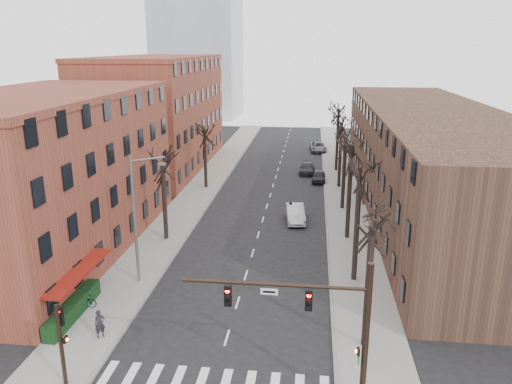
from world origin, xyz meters
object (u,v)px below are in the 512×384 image
(parked_car_mid, at_px, (307,168))
(pedestrian_a, at_px, (100,324))
(silver_sedan, at_px, (295,213))
(bicycle, at_px, (83,301))
(parked_car_near, at_px, (319,176))

(parked_car_mid, relative_size, pedestrian_a, 2.77)
(silver_sedan, height_order, bicycle, silver_sedan)
(pedestrian_a, relative_size, bicycle, 0.96)
(silver_sedan, xyz_separation_m, bicycle, (-12.45, -17.87, -0.16))
(parked_car_mid, distance_m, bicycle, 38.61)
(parked_car_near, xyz_separation_m, parked_car_mid, (-1.48, 3.99, -0.02))
(silver_sedan, relative_size, bicycle, 2.72)
(parked_car_near, bearing_deg, silver_sedan, -97.83)
(parked_car_near, distance_m, pedestrian_a, 37.36)
(parked_car_near, relative_size, bicycle, 2.33)
(pedestrian_a, bearing_deg, parked_car_near, 31.73)
(parked_car_mid, height_order, pedestrian_a, pedestrian_a)
(pedestrian_a, bearing_deg, parked_car_mid, 35.54)
(parked_car_near, height_order, bicycle, parked_car_near)
(silver_sedan, distance_m, bicycle, 21.77)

